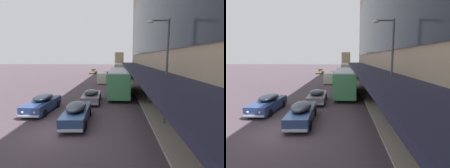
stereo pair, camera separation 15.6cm
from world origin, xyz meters
The scene contains 12 objects.
ground centered at (0.00, 0.00, 0.00)m, with size 240.00×240.00×0.00m, color #4A3C43.
transit_bus_kerbside_front centered at (4.07, 45.77, 3.46)m, with size 2.98×10.62×6.42m.
transit_bus_kerbside_rear centered at (3.82, 12.61, 1.85)m, with size 2.77×11.25×3.22m.
transit_bus_kerbside_far centered at (4.19, 32.35, 1.93)m, with size 2.73×10.20×3.37m.
sedan_oncoming_front centered at (0.84, 7.73, 0.71)m, with size 2.07×4.61×1.41m.
sedan_far_back centered at (0.90, 32.70, 0.72)m, with size 1.96×5.01×1.43m.
sedan_second_mid centered at (0.62, 1.72, 0.78)m, with size 1.94×5.08×1.57m.
sedan_trailing_near centered at (-3.10, 4.41, 0.76)m, with size 2.01×5.05×1.54m.
sedan_second_near centered at (-3.70, 43.18, 0.75)m, with size 1.96×4.96×1.52m.
vw_van centered at (0.75, 22.68, 1.10)m, with size 1.99×4.59×1.96m.
pedestrian_at_kerb centered at (6.99, 7.45, 1.18)m, with size 0.50×0.44×1.86m.
street_lamp centered at (6.86, 1.40, 4.32)m, with size 1.50×0.28×7.20m.
Camera 1 is at (3.61, -10.72, 4.80)m, focal length 28.00 mm.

